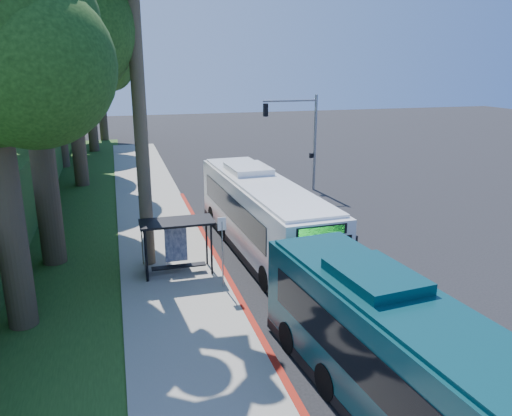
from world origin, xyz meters
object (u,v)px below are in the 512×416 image
object	(u,v)px
white_bus	(261,214)
pickup	(271,194)
bus_shelter	(171,236)
teal_bus	(418,374)

from	to	relation	value
white_bus	pickup	bearing A→B (deg)	66.77
bus_shelter	teal_bus	xyz separation A→B (m)	(4.64, -11.91, 0.05)
white_bus	pickup	size ratio (longest dim) A/B	2.62
teal_bus	pickup	bearing A→B (deg)	76.26
white_bus	pickup	distance (m)	8.67
bus_shelter	white_bus	world-z (taller)	white_bus
bus_shelter	teal_bus	size ratio (longest dim) A/B	0.25
white_bus	teal_bus	world-z (taller)	white_bus
pickup	bus_shelter	bearing A→B (deg)	-112.79
bus_shelter	teal_bus	distance (m)	12.79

